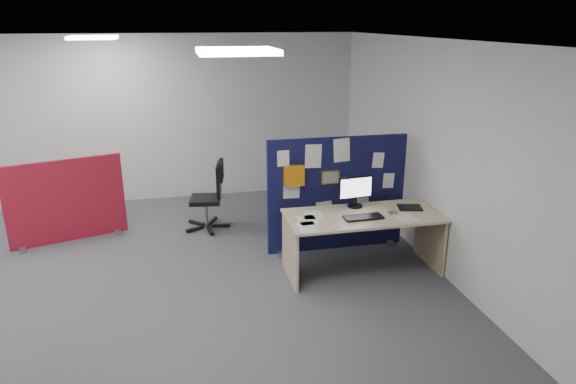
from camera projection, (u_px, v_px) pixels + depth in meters
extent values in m
plane|color=#4B4E52|center=(41.00, 315.00, 5.30)|extent=(9.00, 9.00, 0.00)
cube|color=silver|center=(78.00, 123.00, 8.11)|extent=(9.00, 0.02, 2.70)
cube|color=silver|center=(450.00, 164.00, 5.79)|extent=(0.02, 7.00, 2.70)
cube|color=white|center=(237.00, 51.00, 3.93)|extent=(0.60, 0.60, 0.04)
cube|color=white|center=(93.00, 38.00, 6.86)|extent=(0.60, 0.60, 0.04)
cube|color=#0E0E34|center=(337.00, 194.00, 6.64)|extent=(1.83, 0.06, 1.51)
cube|color=gray|center=(279.00, 251.00, 6.72)|extent=(0.08, 0.30, 0.04)
cube|color=gray|center=(388.00, 241.00, 7.04)|extent=(0.08, 0.30, 0.04)
cube|color=white|center=(283.00, 158.00, 6.30)|extent=(0.15, 0.01, 0.20)
cube|color=white|center=(313.00, 156.00, 6.37)|extent=(0.21, 0.01, 0.30)
cube|color=white|center=(342.00, 150.00, 6.43)|extent=(0.21, 0.01, 0.30)
cube|color=white|center=(378.00, 160.00, 6.58)|extent=(0.15, 0.01, 0.20)
cube|color=white|center=(292.00, 187.00, 6.44)|extent=(0.21, 0.01, 0.30)
cube|color=white|center=(361.00, 193.00, 6.68)|extent=(0.21, 0.01, 0.30)
cube|color=white|center=(388.00, 181.00, 6.71)|extent=(0.15, 0.01, 0.20)
cube|color=white|center=(324.00, 212.00, 6.65)|extent=(0.21, 0.01, 0.30)
cube|color=gold|center=(331.00, 177.00, 6.51)|extent=(0.24, 0.01, 0.18)
cube|color=orange|center=(294.00, 176.00, 6.35)|extent=(0.25, 0.10, 0.25)
cube|color=tan|center=(363.00, 216.00, 6.02)|extent=(1.83, 0.81, 0.03)
cube|color=tan|center=(290.00, 251.00, 5.95)|extent=(0.03, 0.75, 0.70)
cube|color=tan|center=(430.00, 238.00, 6.31)|extent=(0.03, 0.75, 0.70)
cube|color=tan|center=(352.00, 217.00, 6.42)|extent=(1.64, 0.02, 0.30)
cylinder|color=black|center=(355.00, 206.00, 6.26)|extent=(0.18, 0.18, 0.02)
cube|color=black|center=(355.00, 202.00, 6.24)|extent=(0.04, 0.03, 0.09)
cube|color=black|center=(356.00, 187.00, 6.18)|extent=(0.44, 0.08, 0.28)
cube|color=white|center=(356.00, 188.00, 6.16)|extent=(0.40, 0.04, 0.24)
cube|color=black|center=(363.00, 217.00, 5.90)|extent=(0.46, 0.19, 0.02)
cube|color=gray|center=(393.00, 213.00, 6.02)|extent=(0.10, 0.07, 0.03)
cube|color=black|center=(410.00, 208.00, 6.21)|extent=(0.32, 0.28, 0.01)
cube|color=maroon|center=(66.00, 201.00, 6.93)|extent=(1.48, 0.50, 1.15)
cube|color=gray|center=(24.00, 242.00, 6.98)|extent=(0.08, 0.30, 0.04)
cube|color=gray|center=(118.00, 235.00, 7.23)|extent=(0.08, 0.30, 0.04)
cube|color=black|center=(221.00, 225.00, 7.52)|extent=(0.28, 0.09, 0.04)
cube|color=black|center=(212.00, 221.00, 7.69)|extent=(0.17, 0.27, 0.04)
cube|color=black|center=(197.00, 223.00, 7.61)|extent=(0.23, 0.23, 0.04)
cube|color=black|center=(195.00, 229.00, 7.39)|extent=(0.27, 0.17, 0.04)
cube|color=black|center=(210.00, 231.00, 7.33)|extent=(0.09, 0.28, 0.04)
cylinder|color=gray|center=(206.00, 213.00, 7.44)|extent=(0.06, 0.06, 0.39)
cube|color=black|center=(205.00, 200.00, 7.38)|extent=(0.48, 0.48, 0.06)
cube|color=black|center=(219.00, 180.00, 7.29)|extent=(0.11, 0.39, 0.46)
cube|color=black|center=(221.00, 170.00, 7.25)|extent=(0.11, 0.35, 0.28)
cube|color=white|center=(308.00, 220.00, 5.84)|extent=(0.22, 0.30, 0.00)
cube|color=white|center=(313.00, 215.00, 6.00)|extent=(0.27, 0.34, 0.00)
cube|color=white|center=(406.00, 218.00, 5.91)|extent=(0.25, 0.32, 0.00)
cube|color=white|center=(307.00, 227.00, 5.65)|extent=(0.22, 0.30, 0.00)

